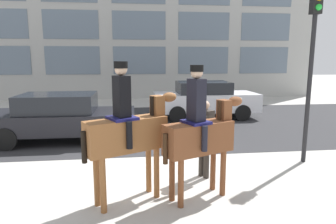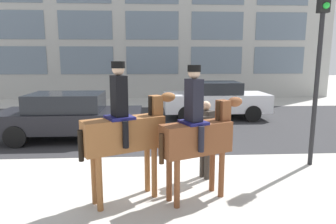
{
  "view_description": "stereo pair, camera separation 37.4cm",
  "coord_description": "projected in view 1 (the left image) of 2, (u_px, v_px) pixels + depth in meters",
  "views": [
    {
      "loc": [
        -0.51,
        -7.38,
        2.65
      ],
      "look_at": [
        0.22,
        -1.23,
        1.55
      ],
      "focal_mm": 32.0,
      "sensor_mm": 36.0,
      "label": 1
    },
    {
      "loc": [
        -0.14,
        -7.41,
        2.65
      ],
      "look_at": [
        0.22,
        -1.23,
        1.55
      ],
      "focal_mm": 32.0,
      "sensor_mm": 36.0,
      "label": 2
    }
  ],
  "objects": [
    {
      "name": "mounted_horse_lead",
      "position": [
        128.0,
        131.0,
        5.45
      ],
      "size": [
        1.79,
        1.11,
        2.61
      ],
      "rotation": [
        0.0,
        0.0,
        0.47
      ],
      "color": "brown",
      "rests_on": "ground_plane"
    },
    {
      "name": "traffic_light",
      "position": [
        313.0,
        47.0,
        7.32
      ],
      "size": [
        0.24,
        0.29,
        4.43
      ],
      "color": "black",
      "rests_on": "ground_plane"
    },
    {
      "name": "street_car_far_lane",
      "position": [
        205.0,
        99.0,
        13.56
      ],
      "size": [
        4.59,
        2.03,
        1.64
      ],
      "color": "silver",
      "rests_on": "ground_plane"
    },
    {
      "name": "pedestrian_bystander",
      "position": [
        204.0,
        133.0,
        6.64
      ],
      "size": [
        0.73,
        0.76,
        1.75
      ],
      "rotation": [
        0.0,
        0.0,
        -2.61
      ],
      "color": "#332D28",
      "rests_on": "ground_plane"
    },
    {
      "name": "ground_plane",
      "position": [
        154.0,
        163.0,
        7.74
      ],
      "size": [
        80.0,
        80.0,
        0.0
      ],
      "primitive_type": "plane",
      "color": "#B2AFA8"
    },
    {
      "name": "road_surface",
      "position": [
        146.0,
        124.0,
        12.38
      ],
      "size": [
        24.52,
        8.5,
        0.01
      ],
      "color": "#2D2D30",
      "rests_on": "ground_plane"
    },
    {
      "name": "mounted_horse_companion",
      "position": [
        200.0,
        133.0,
        5.6
      ],
      "size": [
        1.7,
        0.98,
        2.55
      ],
      "rotation": [
        0.0,
        0.0,
        0.41
      ],
      "color": "brown",
      "rests_on": "ground_plane"
    },
    {
      "name": "street_car_near_lane",
      "position": [
        62.0,
        117.0,
        9.7
      ],
      "size": [
        4.64,
        2.03,
        1.55
      ],
      "color": "black",
      "rests_on": "ground_plane"
    }
  ]
}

